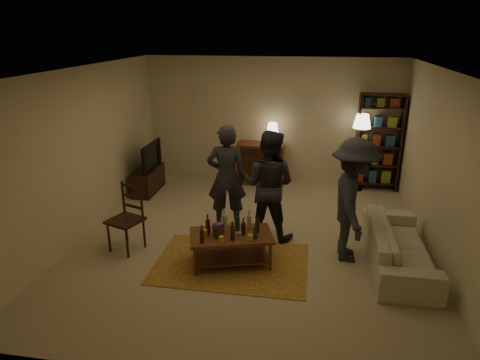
% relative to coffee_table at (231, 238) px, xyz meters
% --- Properties ---
extents(floor, '(6.00, 6.00, 0.00)m').
position_rel_coffee_table_xyz_m(floor, '(0.19, 0.80, -0.42)').
color(floor, '#C6B793').
rests_on(floor, ground).
extents(room_shell, '(6.00, 6.00, 6.00)m').
position_rel_coffee_table_xyz_m(room_shell, '(-0.46, 3.78, 1.40)').
color(room_shell, beige).
rests_on(room_shell, ground).
extents(rug, '(2.20, 1.50, 0.01)m').
position_rel_coffee_table_xyz_m(rug, '(0.00, 0.00, -0.41)').
color(rug, brown).
rests_on(rug, ground).
extents(coffee_table, '(1.30, 0.95, 0.82)m').
position_rel_coffee_table_xyz_m(coffee_table, '(0.00, 0.00, 0.00)').
color(coffee_table, brown).
rests_on(coffee_table, ground).
extents(dining_chair, '(0.59, 0.59, 1.07)m').
position_rel_coffee_table_xyz_m(dining_chair, '(-1.64, 0.22, 0.15)').
color(dining_chair, black).
rests_on(dining_chair, ground).
extents(tv_stand, '(0.40, 1.00, 1.06)m').
position_rel_coffee_table_xyz_m(tv_stand, '(-2.25, 2.60, -0.03)').
color(tv_stand, black).
rests_on(tv_stand, ground).
extents(dresser, '(1.00, 0.50, 1.36)m').
position_rel_coffee_table_xyz_m(dresser, '(0.00, 3.51, 0.06)').
color(dresser, maroon).
rests_on(dresser, ground).
extents(bookshelf, '(0.90, 0.34, 2.02)m').
position_rel_coffee_table_xyz_m(bookshelf, '(2.44, 3.58, 0.62)').
color(bookshelf, black).
rests_on(bookshelf, ground).
extents(floor_lamp, '(0.36, 0.36, 1.62)m').
position_rel_coffee_table_xyz_m(floor_lamp, '(2.06, 3.45, 0.95)').
color(floor_lamp, black).
rests_on(floor_lamp, ground).
extents(sofa, '(0.81, 2.08, 0.61)m').
position_rel_coffee_table_xyz_m(sofa, '(2.39, 0.40, -0.11)').
color(sofa, beige).
rests_on(sofa, ground).
extents(person_left, '(0.71, 0.51, 1.80)m').
position_rel_coffee_table_xyz_m(person_left, '(-0.30, 1.22, 0.48)').
color(person_left, '#25252C').
rests_on(person_left, ground).
extents(person_right, '(1.01, 0.87, 1.79)m').
position_rel_coffee_table_xyz_m(person_right, '(0.43, 0.99, 0.48)').
color(person_right, '#24242B').
rests_on(person_right, ground).
extents(person_by_sofa, '(0.70, 1.20, 1.84)m').
position_rel_coffee_table_xyz_m(person_by_sofa, '(1.70, 0.49, 0.50)').
color(person_by_sofa, '#292931').
rests_on(person_by_sofa, ground).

